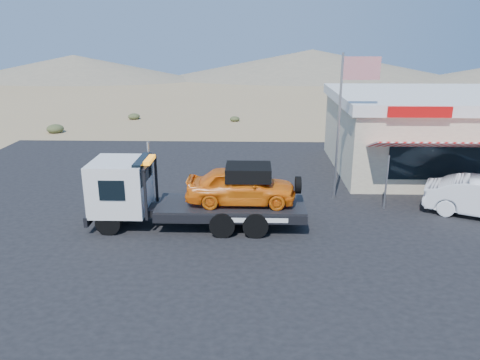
% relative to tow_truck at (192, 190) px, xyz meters
% --- Properties ---
extents(ground, '(120.00, 120.00, 0.00)m').
position_rel_tow_truck_xyz_m(ground, '(0.96, -1.37, -1.37)').
color(ground, '#9A7F57').
rests_on(ground, ground).
extents(asphalt_lot, '(32.00, 24.00, 0.02)m').
position_rel_tow_truck_xyz_m(asphalt_lot, '(2.96, 1.63, -1.36)').
color(asphalt_lot, black).
rests_on(asphalt_lot, ground).
extents(tow_truck, '(7.59, 2.25, 2.54)m').
position_rel_tow_truck_xyz_m(tow_truck, '(0.00, 0.00, 0.00)').
color(tow_truck, black).
rests_on(tow_truck, asphalt_lot).
extents(jerky_store, '(10.40, 9.97, 3.90)m').
position_rel_tow_truck_xyz_m(jerky_store, '(11.46, 7.60, 0.62)').
color(jerky_store, '#BEAA8F').
rests_on(jerky_store, asphalt_lot).
extents(flagpole, '(1.55, 0.10, 6.00)m').
position_rel_tow_truck_xyz_m(flagpole, '(5.89, 3.13, 2.40)').
color(flagpole, '#99999E').
rests_on(flagpole, asphalt_lot).
extents(distant_hills, '(126.00, 48.00, 4.20)m').
position_rel_tow_truck_xyz_m(distant_hills, '(-8.81, 53.77, 0.52)').
color(distant_hills, '#726B59').
rests_on(distant_hills, ground).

